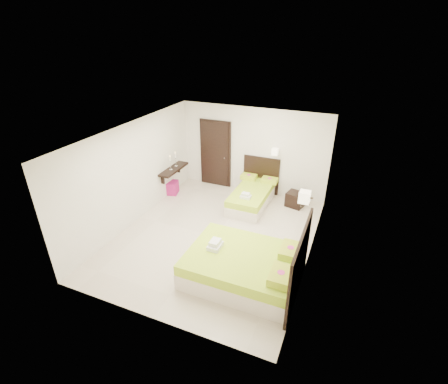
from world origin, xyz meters
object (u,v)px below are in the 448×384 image
at_px(ottoman, 171,187).
at_px(nightstand, 295,199).
at_px(bed_single, 252,195).
at_px(bed_double, 247,266).

bearing_deg(ottoman, nightstand, 10.55).
xyz_separation_m(bed_single, ottoman, (-2.52, -0.34, -0.09)).
bearing_deg(ottoman, bed_single, 7.59).
xyz_separation_m(bed_single, nightstand, (1.17, 0.35, -0.08)).
distance_m(bed_double, ottoman, 4.37).
height_order(bed_single, ottoman, bed_single).
relative_size(bed_double, ottoman, 5.71).
bearing_deg(bed_double, nightstand, 85.42).
distance_m(nightstand, ottoman, 3.75).
xyz_separation_m(bed_double, ottoman, (-3.42, 2.72, -0.13)).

